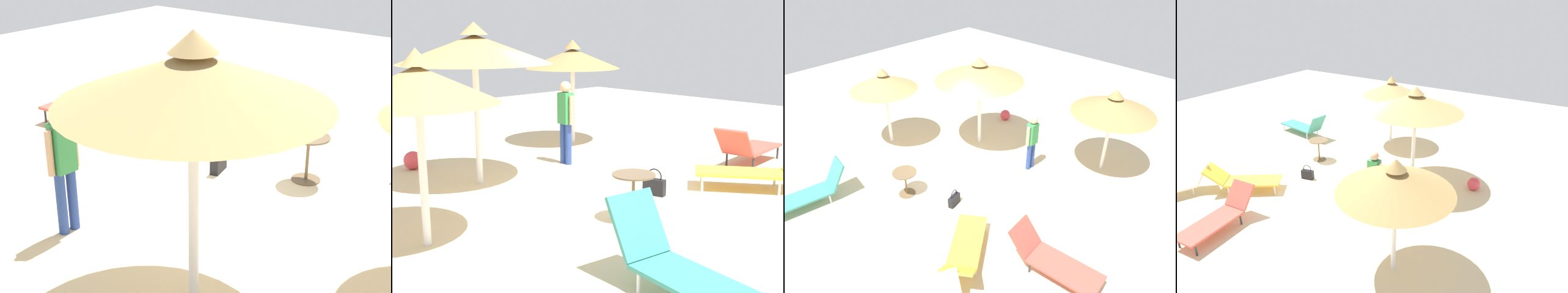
# 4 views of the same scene
# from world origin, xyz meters

# --- Properties ---
(ground) EXTENTS (24.00, 24.00, 0.10)m
(ground) POSITION_xyz_m (0.00, 0.00, -0.05)
(ground) COLOR beige
(parasol_umbrella_front) EXTENTS (2.68, 2.68, 2.86)m
(parasol_umbrella_front) POSITION_xyz_m (1.97, 1.31, 2.39)
(parasol_umbrella_front) COLOR white
(parasol_umbrella_front) RESTS_ON ground
(parasol_umbrella_far_right) EXTENTS (2.04, 2.04, 2.52)m
(parasol_umbrella_far_right) POSITION_xyz_m (0.00, 3.42, 2.07)
(parasol_umbrella_far_right) COLOR white
(parasol_umbrella_far_right) RESTS_ON ground
(parasol_umbrella_center) EXTENTS (2.24, 2.24, 2.49)m
(parasol_umbrella_center) POSITION_xyz_m (3.37, -2.30, 2.04)
(parasol_umbrella_center) COLOR white
(parasol_umbrella_center) RESTS_ON ground
(lounge_chair_edge) EXTENTS (0.85, 1.98, 0.87)m
(lounge_chair_edge) POSITION_xyz_m (-0.73, -3.34, 0.38)
(lounge_chair_edge) COLOR #CC4C3F
(lounge_chair_edge) RESTS_ON ground
(lounge_chair_back) EXTENTS (2.03, 1.70, 0.77)m
(lounge_chair_back) POSITION_xyz_m (-1.75, -1.86, 0.36)
(lounge_chair_back) COLOR gold
(lounge_chair_back) RESTS_ON ground
(lounge_chair_near_right) EXTENTS (2.21, 0.94, 0.96)m
(lounge_chair_near_right) POSITION_xyz_m (-3.25, 2.31, 0.38)
(lounge_chair_near_right) COLOR teal
(lounge_chair_near_right) RESTS_ON ground
(person_standing_near_left) EXTENTS (0.46, 0.23, 1.70)m
(person_standing_near_left) POSITION_xyz_m (1.94, -0.77, 0.97)
(person_standing_near_left) COLOR navy
(person_standing_near_left) RESTS_ON ground
(handbag) EXTENTS (0.40, 0.22, 0.46)m
(handbag) POSITION_xyz_m (-0.70, -0.36, 0.16)
(handbag) COLOR black
(handbag) RESTS_ON ground
(side_table_round) EXTENTS (0.63, 0.63, 0.71)m
(side_table_round) POSITION_xyz_m (-1.28, 0.86, 0.49)
(side_table_round) COLOR brown
(side_table_round) RESTS_ON ground
(beach_ball) EXTENTS (0.37, 0.37, 0.37)m
(beach_ball) POSITION_xyz_m (3.73, 1.71, 0.18)
(beach_ball) COLOR #D83F4C
(beach_ball) RESTS_ON ground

